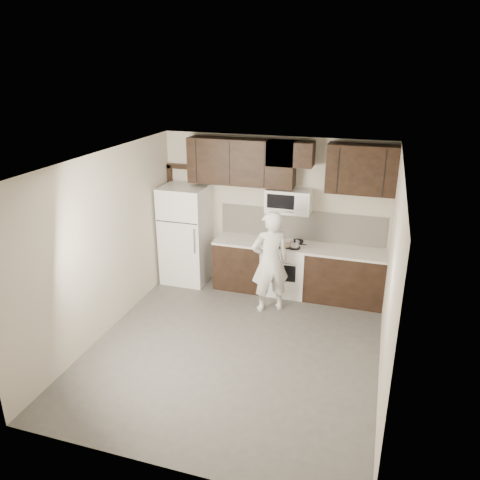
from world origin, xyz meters
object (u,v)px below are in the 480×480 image
at_px(microwave, 289,201).
at_px(person, 270,262).
at_px(stove, 285,268).
at_px(refrigerator, 186,235).

height_order(microwave, person, microwave).
distance_m(stove, microwave, 1.20).
bearing_deg(stove, refrigerator, -178.49).
distance_m(stove, refrigerator, 1.90).
xyz_separation_m(microwave, refrigerator, (-1.85, -0.17, -0.75)).
xyz_separation_m(refrigerator, person, (1.75, -0.66, -0.04)).
height_order(stove, person, person).
bearing_deg(stove, microwave, 90.10).
xyz_separation_m(microwave, person, (-0.10, -0.82, -0.79)).
height_order(refrigerator, person, refrigerator).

